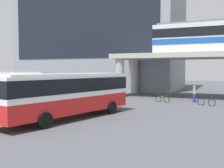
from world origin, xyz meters
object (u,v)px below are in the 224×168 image
at_px(station_building, 102,35).
at_px(bus_main, 68,91).
at_px(bicycle_brown, 162,99).
at_px(bicycle_blue, 206,102).
at_px(pedestrian_walking_across, 194,94).

bearing_deg(station_building, bus_main, -68.89).
height_order(bicycle_brown, bicycle_blue, same).
xyz_separation_m(bus_main, bicycle_brown, (4.04, 12.29, -1.63)).
distance_m(bus_main, bicycle_blue, 14.22).
distance_m(station_building, bicycle_blue, 29.23).
xyz_separation_m(station_building, pedestrian_walking_across, (18.79, -16.40, -9.16)).
relative_size(station_building, bus_main, 2.56).
xyz_separation_m(station_building, bus_main, (11.60, -30.04, -8.02)).
distance_m(bicycle_brown, pedestrian_walking_across, 3.46).
height_order(bicycle_blue, pedestrian_walking_across, pedestrian_walking_across).
relative_size(bus_main, bicycle_brown, 6.65).
relative_size(bicycle_brown, bicycle_blue, 0.99).
bearing_deg(bicycle_brown, bus_main, -108.20).
bearing_deg(bus_main, bicycle_blue, 52.58).
distance_m(bus_main, bicycle_brown, 13.04).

